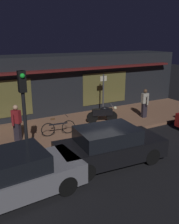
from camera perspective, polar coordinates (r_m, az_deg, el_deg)
The scene contains 11 objects.
ground_plane at distance 10.71m, azimuth 3.30°, elevation -8.64°, with size 60.00×60.00×0.00m, color black.
sidewalk_slab at distance 13.11m, azimuth -3.70°, elevation -3.39°, with size 18.00×4.00×0.15m, color #8C6047.
storefront_building at distance 15.69m, azimuth -9.17°, elevation 6.37°, with size 18.00×3.30×3.60m.
motorcycle at distance 13.39m, azimuth 3.10°, elevation -0.35°, with size 1.64×0.77×0.97m.
bicycle_parked at distance 11.77m, azimuth -7.24°, elevation -3.64°, with size 1.65×0.42×0.91m.
person_photographer at distance 11.31m, azimuth -16.55°, elevation -2.30°, with size 0.52×0.47×1.67m.
person_bystander at distance 14.46m, azimuth 12.69°, elevation 2.13°, with size 0.40×0.62×1.67m.
sign_post at distance 14.77m, azimuth 3.22°, elevation 4.75°, with size 0.44×0.09×2.40m.
traffic_light_pole at distance 8.43m, azimuth -15.01°, elevation 1.67°, with size 0.24×0.33×3.60m.
parked_car_near at distance 7.81m, azimuth -17.53°, elevation -13.95°, with size 4.20×2.00×1.42m.
parked_car_far at distance 9.38m, azimuth 4.62°, elevation -7.77°, with size 4.22×2.06×1.42m.
Camera 1 is at (-5.21, -8.14, 4.61)m, focal length 39.37 mm.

